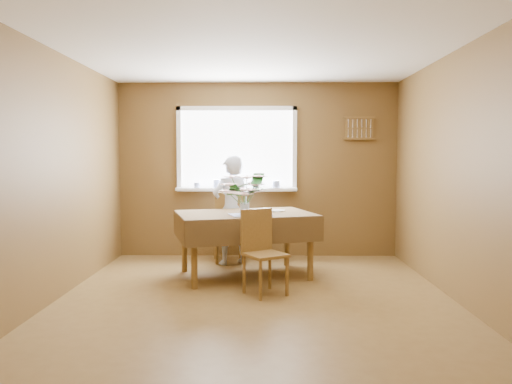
{
  "coord_description": "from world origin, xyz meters",
  "views": [
    {
      "loc": [
        0.08,
        -4.95,
        1.43
      ],
      "look_at": [
        0.0,
        0.55,
        1.05
      ],
      "focal_mm": 35.0,
      "sensor_mm": 36.0,
      "label": 1
    }
  ],
  "objects_px": {
    "chair_far": "(229,224)",
    "flower_bouquet": "(245,188)",
    "dining_table": "(245,221)",
    "chair_near": "(261,247)",
    "seated_woman": "(232,210)"
  },
  "relations": [
    {
      "from": "chair_near",
      "to": "flower_bouquet",
      "type": "bearing_deg",
      "value": 76.8
    },
    {
      "from": "flower_bouquet",
      "to": "dining_table",
      "type": "bearing_deg",
      "value": 91.07
    },
    {
      "from": "chair_far",
      "to": "chair_near",
      "type": "bearing_deg",
      "value": 97.44
    },
    {
      "from": "chair_far",
      "to": "dining_table",
      "type": "bearing_deg",
      "value": 98.52
    },
    {
      "from": "chair_far",
      "to": "chair_near",
      "type": "distance_m",
      "value": 1.58
    },
    {
      "from": "chair_far",
      "to": "flower_bouquet",
      "type": "height_order",
      "value": "flower_bouquet"
    },
    {
      "from": "dining_table",
      "to": "flower_bouquet",
      "type": "xyz_separation_m",
      "value": [
        0.0,
        -0.18,
        0.4
      ]
    },
    {
      "from": "seated_woman",
      "to": "flower_bouquet",
      "type": "bearing_deg",
      "value": 75.79
    },
    {
      "from": "chair_near",
      "to": "seated_woman",
      "type": "relative_size",
      "value": 0.61
    },
    {
      "from": "chair_near",
      "to": "flower_bouquet",
      "type": "height_order",
      "value": "flower_bouquet"
    },
    {
      "from": "chair_far",
      "to": "chair_near",
      "type": "height_order",
      "value": "chair_far"
    },
    {
      "from": "dining_table",
      "to": "chair_near",
      "type": "height_order",
      "value": "chair_near"
    },
    {
      "from": "dining_table",
      "to": "seated_woman",
      "type": "relative_size",
      "value": 1.25
    },
    {
      "from": "chair_far",
      "to": "chair_near",
      "type": "xyz_separation_m",
      "value": [
        0.44,
        -1.52,
        -0.04
      ]
    },
    {
      "from": "dining_table",
      "to": "chair_far",
      "type": "xyz_separation_m",
      "value": [
        -0.24,
        0.77,
        -0.15
      ]
    }
  ]
}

